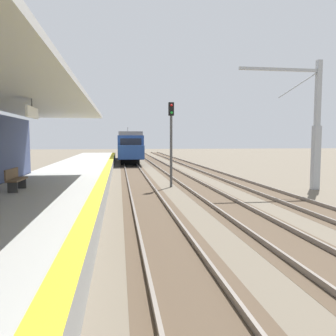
{
  "coord_description": "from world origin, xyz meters",
  "views": [
    {
      "loc": [
        0.61,
        1.89,
        2.92
      ],
      "look_at": [
        2.02,
        11.63,
        2.1
      ],
      "focal_mm": 35.99,
      "sensor_mm": 36.0,
      "label": 1
    }
  ],
  "objects_px": {
    "rail_signal_post": "(171,135)",
    "platform_bench": "(15,179)",
    "approaching_train": "(129,145)",
    "catenary_pylon_far_side": "(312,128)"
  },
  "relations": [
    {
      "from": "rail_signal_post",
      "to": "platform_bench",
      "type": "height_order",
      "value": "rail_signal_post"
    },
    {
      "from": "approaching_train",
      "to": "rail_signal_post",
      "type": "height_order",
      "value": "rail_signal_post"
    },
    {
      "from": "catenary_pylon_far_side",
      "to": "platform_bench",
      "type": "relative_size",
      "value": 4.69
    },
    {
      "from": "rail_signal_post",
      "to": "catenary_pylon_far_side",
      "type": "height_order",
      "value": "catenary_pylon_far_side"
    },
    {
      "from": "rail_signal_post",
      "to": "catenary_pylon_far_side",
      "type": "xyz_separation_m",
      "value": [
        7.98,
        -2.18,
        0.41
      ]
    },
    {
      "from": "approaching_train",
      "to": "catenary_pylon_far_side",
      "type": "relative_size",
      "value": 2.61
    },
    {
      "from": "catenary_pylon_far_side",
      "to": "approaching_train",
      "type": "bearing_deg",
      "value": 109.59
    },
    {
      "from": "platform_bench",
      "to": "rail_signal_post",
      "type": "bearing_deg",
      "value": 41.2
    },
    {
      "from": "rail_signal_post",
      "to": "catenary_pylon_far_side",
      "type": "bearing_deg",
      "value": -15.28
    },
    {
      "from": "rail_signal_post",
      "to": "catenary_pylon_far_side",
      "type": "distance_m",
      "value": 8.28
    }
  ]
}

